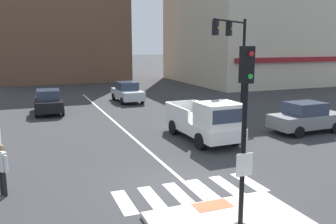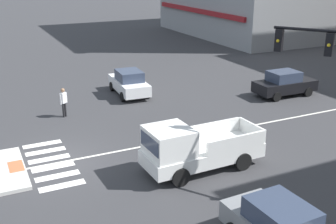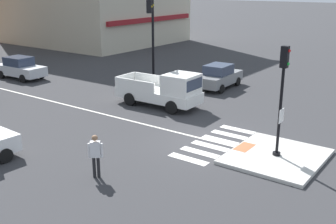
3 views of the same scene
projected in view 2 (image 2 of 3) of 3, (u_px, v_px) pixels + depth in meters
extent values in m
plane|color=#333335|center=(57.00, 162.00, 18.33)|extent=(300.00, 300.00, 0.00)
cube|color=#DB5B38|center=(16.00, 166.00, 17.59)|extent=(1.10, 0.60, 0.01)
cube|color=silver|center=(42.00, 144.00, 20.11)|extent=(0.44, 1.80, 0.01)
cube|color=silver|center=(46.00, 151.00, 19.36)|extent=(0.44, 1.80, 0.01)
cube|color=silver|center=(49.00, 159.00, 18.61)|extent=(0.44, 1.80, 0.01)
cube|color=silver|center=(53.00, 167.00, 17.86)|extent=(0.44, 1.80, 0.01)
cube|color=silver|center=(57.00, 176.00, 17.10)|extent=(0.44, 1.80, 0.01)
cube|color=silver|center=(62.00, 186.00, 16.35)|extent=(0.44, 1.80, 0.01)
cube|color=silver|center=(247.00, 126.00, 22.30)|extent=(0.14, 28.00, 0.01)
cube|color=black|center=(330.00, 44.00, 14.47)|extent=(0.39, 0.39, 0.80)
sphere|color=gold|center=(329.00, 45.00, 14.33)|extent=(0.12, 0.12, 0.12)
cube|color=black|center=(279.00, 40.00, 15.28)|extent=(0.39, 0.39, 0.80)
sphere|color=gold|center=(278.00, 41.00, 15.14)|extent=(0.12, 0.12, 0.12)
cube|color=maroon|center=(197.00, 11.00, 47.93)|extent=(18.71, 0.30, 0.50)
cube|color=black|center=(285.00, 86.00, 27.35)|extent=(1.77, 4.13, 0.70)
cube|color=#2D384C|center=(284.00, 76.00, 27.07)|extent=(1.51, 1.93, 0.64)
cylinder|color=black|center=(291.00, 86.00, 28.68)|extent=(0.19, 0.60, 0.60)
cylinder|color=black|center=(308.00, 92.00, 27.25)|extent=(0.19, 0.60, 0.60)
cylinder|color=black|center=(261.00, 90.00, 27.68)|extent=(0.19, 0.60, 0.60)
cylinder|color=black|center=(277.00, 97.00, 26.26)|extent=(0.19, 0.60, 0.60)
cube|color=white|center=(129.00, 85.00, 27.57)|extent=(4.18, 1.92, 0.70)
cube|color=#2D384C|center=(129.00, 76.00, 27.22)|extent=(1.98, 1.58, 0.64)
cylinder|color=black|center=(112.00, 86.00, 28.49)|extent=(0.61, 0.21, 0.60)
cylinder|color=black|center=(135.00, 84.00, 29.09)|extent=(0.61, 0.21, 0.60)
cylinder|color=black|center=(123.00, 97.00, 26.28)|extent=(0.61, 0.21, 0.60)
cylinder|color=black|center=(147.00, 94.00, 26.88)|extent=(0.61, 0.21, 0.60)
cube|color=#2D384C|center=(281.00, 214.00, 12.15)|extent=(1.96, 1.55, 0.64)
cylinder|color=black|center=(274.00, 217.00, 13.80)|extent=(0.61, 0.20, 0.60)
cube|color=white|center=(203.00, 153.00, 17.58)|extent=(2.04, 5.15, 0.60)
cube|color=white|center=(169.00, 141.00, 16.61)|extent=(1.85, 1.75, 1.10)
cube|color=#2D384C|center=(150.00, 143.00, 16.22)|extent=(1.62, 0.12, 0.60)
cube|color=white|center=(236.00, 143.00, 17.07)|extent=(0.20, 2.81, 0.60)
cube|color=white|center=(212.00, 129.00, 18.57)|extent=(0.20, 2.81, 0.60)
cube|color=white|center=(252.00, 130.00, 18.46)|extent=(1.80, 0.15, 0.60)
cylinder|color=black|center=(180.00, 177.00, 16.24)|extent=(0.26, 0.77, 0.76)
cylinder|color=black|center=(160.00, 159.00, 17.76)|extent=(0.26, 0.77, 0.76)
cylinder|color=black|center=(243.00, 161.00, 17.52)|extent=(0.26, 0.77, 0.76)
cylinder|color=black|center=(218.00, 145.00, 19.05)|extent=(0.26, 0.77, 0.76)
cylinder|color=black|center=(63.00, 110.00, 23.54)|extent=(0.12, 0.12, 0.82)
cylinder|color=black|center=(65.00, 109.00, 23.67)|extent=(0.12, 0.12, 0.82)
cube|color=silver|center=(63.00, 98.00, 23.37)|extent=(0.39, 0.42, 0.60)
cylinder|color=silver|center=(61.00, 100.00, 23.19)|extent=(0.09, 0.09, 0.56)
cylinder|color=silver|center=(66.00, 98.00, 23.58)|extent=(0.09, 0.09, 0.56)
sphere|color=#936B4C|center=(63.00, 90.00, 23.22)|extent=(0.22, 0.22, 0.22)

